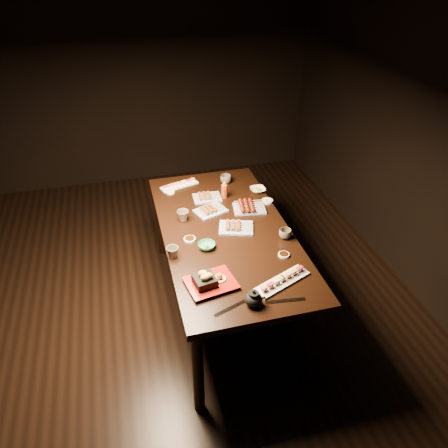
{
  "coord_description": "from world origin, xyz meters",
  "views": [
    {
      "loc": [
        -0.22,
        -2.38,
        2.54
      ],
      "look_at": [
        0.43,
        0.15,
        0.77
      ],
      "focal_mm": 35.0,
      "sensor_mm": 36.0,
      "label": 1
    }
  ],
  "objects_px": {
    "dining_table": "(226,270)",
    "teacup_near_left": "(173,252)",
    "yakitori_plate_left": "(207,196)",
    "condiment_bottle": "(224,189)",
    "tempura_tray": "(211,278)",
    "teacup_far_left": "(183,216)",
    "sushi_platter_near": "(282,279)",
    "yakitori_plate_right": "(236,225)",
    "edamame_bowl_green": "(207,246)",
    "edamame_bowl_cream": "(258,190)",
    "yakitori_plate_center": "(211,208)",
    "teacup_mid_right": "(285,234)",
    "teapot": "(253,298)",
    "sushi_platter_far": "(179,184)",
    "teacup_far_right": "(226,179)"
  },
  "relations": [
    {
      "from": "dining_table",
      "to": "teacup_near_left",
      "type": "xyz_separation_m",
      "value": [
        -0.41,
        -0.21,
        0.41
      ]
    },
    {
      "from": "teacup_far_right",
      "to": "condiment_bottle",
      "type": "bearing_deg",
      "value": -107.23
    },
    {
      "from": "yakitori_plate_right",
      "to": "condiment_bottle",
      "type": "xyz_separation_m",
      "value": [
        0.03,
        0.45,
        0.04
      ]
    },
    {
      "from": "dining_table",
      "to": "tempura_tray",
      "type": "xyz_separation_m",
      "value": [
        -0.24,
        -0.54,
        0.43
      ]
    },
    {
      "from": "tempura_tray",
      "to": "teacup_far_left",
      "type": "relative_size",
      "value": 3.38
    },
    {
      "from": "tempura_tray",
      "to": "teacup_near_left",
      "type": "height_order",
      "value": "tempura_tray"
    },
    {
      "from": "yakitori_plate_left",
      "to": "teacup_far_right",
      "type": "relative_size",
      "value": 2.38
    },
    {
      "from": "teacup_mid_right",
      "to": "condiment_bottle",
      "type": "height_order",
      "value": "condiment_bottle"
    },
    {
      "from": "edamame_bowl_green",
      "to": "yakitori_plate_left",
      "type": "bearing_deg",
      "value": 77.08
    },
    {
      "from": "teacup_near_left",
      "to": "edamame_bowl_cream",
      "type": "bearing_deg",
      "value": 40.18
    },
    {
      "from": "dining_table",
      "to": "yakitori_plate_center",
      "type": "relative_size",
      "value": 7.98
    },
    {
      "from": "sushi_platter_near",
      "to": "tempura_tray",
      "type": "relative_size",
      "value": 1.3
    },
    {
      "from": "teacup_near_left",
      "to": "teacup_far_right",
      "type": "distance_m",
      "value": 1.07
    },
    {
      "from": "teacup_far_left",
      "to": "condiment_bottle",
      "type": "xyz_separation_m",
      "value": [
        0.38,
        0.24,
        0.04
      ]
    },
    {
      "from": "sushi_platter_far",
      "to": "teapot",
      "type": "relative_size",
      "value": 2.63
    },
    {
      "from": "edamame_bowl_green",
      "to": "tempura_tray",
      "type": "relative_size",
      "value": 0.4
    },
    {
      "from": "sushi_platter_near",
      "to": "yakitori_plate_left",
      "type": "height_order",
      "value": "yakitori_plate_left"
    },
    {
      "from": "yakitori_plate_left",
      "to": "edamame_bowl_green",
      "type": "relative_size",
      "value": 1.85
    },
    {
      "from": "condiment_bottle",
      "to": "teacup_far_left",
      "type": "bearing_deg",
      "value": -147.07
    },
    {
      "from": "yakitori_plate_left",
      "to": "edamame_bowl_cream",
      "type": "relative_size",
      "value": 1.78
    },
    {
      "from": "yakitori_plate_left",
      "to": "teacup_far_right",
      "type": "distance_m",
      "value": 0.3
    },
    {
      "from": "yakitori_plate_center",
      "to": "teacup_far_right",
      "type": "relative_size",
      "value": 2.46
    },
    {
      "from": "sushi_platter_near",
      "to": "teacup_far_left",
      "type": "distance_m",
      "value": 0.95
    },
    {
      "from": "sushi_platter_near",
      "to": "yakitori_plate_center",
      "type": "bearing_deg",
      "value": 81.9
    },
    {
      "from": "edamame_bowl_green",
      "to": "teacup_far_right",
      "type": "height_order",
      "value": "teacup_far_right"
    },
    {
      "from": "yakitori_plate_center",
      "to": "edamame_bowl_green",
      "type": "distance_m",
      "value": 0.46
    },
    {
      "from": "sushi_platter_near",
      "to": "teacup_near_left",
      "type": "height_order",
      "value": "teacup_near_left"
    },
    {
      "from": "sushi_platter_far",
      "to": "yakitori_plate_left",
      "type": "distance_m",
      "value": 0.32
    },
    {
      "from": "sushi_platter_far",
      "to": "condiment_bottle",
      "type": "height_order",
      "value": "condiment_bottle"
    },
    {
      "from": "yakitori_plate_right",
      "to": "edamame_bowl_green",
      "type": "distance_m",
      "value": 0.31
    },
    {
      "from": "yakitori_plate_center",
      "to": "teacup_far_left",
      "type": "xyz_separation_m",
      "value": [
        -0.22,
        -0.06,
        0.01
      ]
    },
    {
      "from": "tempura_tray",
      "to": "yakitori_plate_left",
      "type": "bearing_deg",
      "value": 68.49
    },
    {
      "from": "dining_table",
      "to": "teapot",
      "type": "height_order",
      "value": "teapot"
    },
    {
      "from": "edamame_bowl_green",
      "to": "teapot",
      "type": "xyz_separation_m",
      "value": [
        0.14,
        -0.59,
        0.03
      ]
    },
    {
      "from": "yakitori_plate_left",
      "to": "teacup_far_left",
      "type": "relative_size",
      "value": 2.53
    },
    {
      "from": "sushi_platter_near",
      "to": "yakitori_plate_right",
      "type": "height_order",
      "value": "yakitori_plate_right"
    },
    {
      "from": "yakitori_plate_right",
      "to": "teacup_far_right",
      "type": "xyz_separation_m",
      "value": [
        0.1,
        0.68,
        0.01
      ]
    },
    {
      "from": "dining_table",
      "to": "yakitori_plate_right",
      "type": "relative_size",
      "value": 7.46
    },
    {
      "from": "sushi_platter_near",
      "to": "tempura_tray",
      "type": "distance_m",
      "value": 0.44
    },
    {
      "from": "yakitori_plate_center",
      "to": "teacup_mid_right",
      "type": "height_order",
      "value": "teacup_mid_right"
    },
    {
      "from": "teapot",
      "to": "dining_table",
      "type": "bearing_deg",
      "value": 100.82
    },
    {
      "from": "sushi_platter_near",
      "to": "yakitori_plate_center",
      "type": "xyz_separation_m",
      "value": [
        -0.24,
        0.89,
        0.01
      ]
    },
    {
      "from": "edamame_bowl_cream",
      "to": "teacup_near_left",
      "type": "height_order",
      "value": "teacup_near_left"
    },
    {
      "from": "teacup_near_left",
      "to": "sushi_platter_near",
      "type": "bearing_deg",
      "value": -34.46
    },
    {
      "from": "yakitori_plate_left",
      "to": "condiment_bottle",
      "type": "distance_m",
      "value": 0.15
    },
    {
      "from": "yakitori_plate_left",
      "to": "teacup_mid_right",
      "type": "relative_size",
      "value": 2.5
    },
    {
      "from": "teacup_near_left",
      "to": "sushi_platter_far",
      "type": "bearing_deg",
      "value": 77.87
    },
    {
      "from": "sushi_platter_near",
      "to": "edamame_bowl_green",
      "type": "distance_m",
      "value": 0.59
    },
    {
      "from": "tempura_tray",
      "to": "teapot",
      "type": "height_order",
      "value": "tempura_tray"
    },
    {
      "from": "sushi_platter_far",
      "to": "yakitori_plate_right",
      "type": "bearing_deg",
      "value": 94.88
    }
  ]
}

